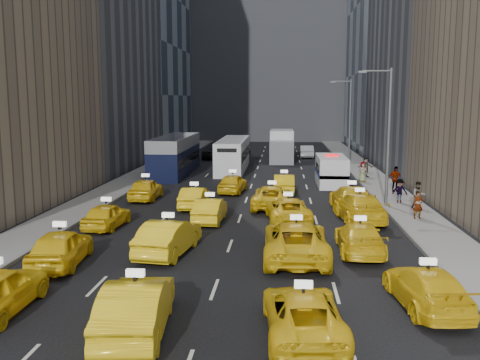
# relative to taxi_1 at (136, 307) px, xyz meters

# --- Properties ---
(ground) EXTENTS (160.00, 160.00, 0.00)m
(ground) POSITION_rel_taxi_1_xyz_m (1.87, 7.93, -0.84)
(ground) COLOR black
(ground) RESTS_ON ground
(sidewalk_west) EXTENTS (3.00, 90.00, 0.15)m
(sidewalk_west) POSITION_rel_taxi_1_xyz_m (-8.63, 32.93, -0.76)
(sidewalk_west) COLOR gray
(sidewalk_west) RESTS_ON ground
(sidewalk_east) EXTENTS (3.00, 90.00, 0.15)m
(sidewalk_east) POSITION_rel_taxi_1_xyz_m (12.37, 32.93, -0.76)
(sidewalk_east) COLOR gray
(sidewalk_east) RESTS_ON ground
(curb_west) EXTENTS (0.15, 90.00, 0.18)m
(curb_west) POSITION_rel_taxi_1_xyz_m (-7.18, 32.93, -0.75)
(curb_west) COLOR slate
(curb_west) RESTS_ON ground
(curb_east) EXTENTS (0.15, 90.00, 0.18)m
(curb_east) POSITION_rel_taxi_1_xyz_m (10.92, 32.93, -0.75)
(curb_east) COLOR slate
(curb_east) RESTS_ON ground
(building_backdrop) EXTENTS (30.00, 12.00, 40.00)m
(building_backdrop) POSITION_rel_taxi_1_xyz_m (1.87, 79.93, 19.16)
(building_backdrop) COLOR slate
(building_backdrop) RESTS_ON ground
(streetlight_near) EXTENTS (2.15, 0.22, 9.00)m
(streetlight_near) POSITION_rel_taxi_1_xyz_m (11.06, 19.93, 4.08)
(streetlight_near) COLOR #595B60
(streetlight_near) RESTS_ON ground
(streetlight_far) EXTENTS (2.15, 0.22, 9.00)m
(streetlight_far) POSITION_rel_taxi_1_xyz_m (11.06, 39.93, 4.08)
(streetlight_far) COLOR #595B60
(streetlight_far) RESTS_ON ground
(taxi_1) EXTENTS (2.24, 5.23, 1.67)m
(taxi_1) POSITION_rel_taxi_1_xyz_m (0.00, 0.00, 0.00)
(taxi_1) COLOR yellow
(taxi_1) RESTS_ON ground
(taxi_2) EXTENTS (2.63, 5.03, 1.35)m
(taxi_2) POSITION_rel_taxi_1_xyz_m (5.02, 0.29, -0.16)
(taxi_2) COLOR yellow
(taxi_2) RESTS_ON ground
(taxi_3) EXTENTS (2.44, 4.99, 1.40)m
(taxi_3) POSITION_rel_taxi_1_xyz_m (9.30, 2.77, -0.14)
(taxi_3) COLOR yellow
(taxi_3) RESTS_ON ground
(taxi_4) EXTENTS (2.28, 4.79, 1.58)m
(taxi_4) POSITION_rel_taxi_1_xyz_m (-5.02, 6.33, -0.05)
(taxi_4) COLOR yellow
(taxi_4) RESTS_ON ground
(taxi_5) EXTENTS (2.37, 5.09, 1.62)m
(taxi_5) POSITION_rel_taxi_1_xyz_m (-0.78, 8.32, -0.03)
(taxi_5) COLOR yellow
(taxi_5) RESTS_ON ground
(taxi_6) EXTENTS (2.83, 6.05, 1.67)m
(taxi_6) POSITION_rel_taxi_1_xyz_m (5.00, 8.04, -0.00)
(taxi_6) COLOR yellow
(taxi_6) RESTS_ON ground
(taxi_7) EXTENTS (2.05, 4.91, 1.42)m
(taxi_7) POSITION_rel_taxi_1_xyz_m (7.96, 9.22, -0.13)
(taxi_7) COLOR yellow
(taxi_7) RESTS_ON ground
(taxi_8) EXTENTS (1.92, 4.19, 1.39)m
(taxi_8) POSITION_rel_taxi_1_xyz_m (-5.24, 13.05, -0.14)
(taxi_8) COLOR yellow
(taxi_8) RESTS_ON ground
(taxi_9) EXTENTS (1.60, 4.32, 1.41)m
(taxi_9) POSITION_rel_taxi_1_xyz_m (0.24, 14.88, -0.13)
(taxi_9) COLOR yellow
(taxi_9) RESTS_ON ground
(taxi_10) EXTENTS (2.85, 5.29, 1.41)m
(taxi_10) POSITION_rel_taxi_1_xyz_m (4.73, 15.35, -0.13)
(taxi_10) COLOR yellow
(taxi_10) RESTS_ON ground
(taxi_11) EXTENTS (2.83, 5.81, 1.63)m
(taxi_11) POSITION_rel_taxi_1_xyz_m (8.87, 15.85, -0.02)
(taxi_11) COLOR yellow
(taxi_11) RESTS_ON ground
(taxi_12) EXTENTS (1.81, 4.47, 1.52)m
(taxi_12) POSITION_rel_taxi_1_xyz_m (-5.22, 21.47, -0.08)
(taxi_12) COLOR yellow
(taxi_12) RESTS_ON ground
(taxi_13) EXTENTS (1.52, 4.24, 1.39)m
(taxi_13) POSITION_rel_taxi_1_xyz_m (-1.31, 18.80, -0.14)
(taxi_13) COLOR yellow
(taxi_13) RESTS_ON ground
(taxi_14) EXTENTS (2.65, 5.34, 1.46)m
(taxi_14) POSITION_rel_taxi_1_xyz_m (3.73, 19.30, -0.11)
(taxi_14) COLOR yellow
(taxi_14) RESTS_ON ground
(taxi_15) EXTENTS (2.43, 5.78, 1.66)m
(taxi_15) POSITION_rel_taxi_1_xyz_m (8.73, 18.36, -0.01)
(taxi_15) COLOR yellow
(taxi_15) RESTS_ON ground
(taxi_16) EXTENTS (2.19, 4.42, 1.45)m
(taxi_16) POSITION_rel_taxi_1_xyz_m (0.65, 24.73, -0.11)
(taxi_16) COLOR yellow
(taxi_16) RESTS_ON ground
(taxi_17) EXTENTS (1.52, 4.32, 1.42)m
(taxi_17) POSITION_rel_taxi_1_xyz_m (4.54, 24.99, -0.13)
(taxi_17) COLOR yellow
(taxi_17) RESTS_ON ground
(nypd_van) EXTENTS (2.34, 5.97, 2.56)m
(nypd_van) POSITION_rel_taxi_1_xyz_m (8.43, 29.13, 0.32)
(nypd_van) COLOR silver
(nypd_van) RESTS_ON ground
(double_decker) EXTENTS (3.78, 12.33, 3.53)m
(double_decker) POSITION_rel_taxi_1_xyz_m (-5.69, 34.49, 0.91)
(double_decker) COLOR black
(double_decker) RESTS_ON ground
(city_bus) EXTENTS (3.84, 12.26, 3.11)m
(city_bus) POSITION_rel_taxi_1_xyz_m (-0.50, 37.68, 0.71)
(city_bus) COLOR silver
(city_bus) RESTS_ON ground
(box_truck) EXTENTS (2.78, 7.73, 3.51)m
(box_truck) POSITION_rel_taxi_1_xyz_m (4.33, 45.97, 0.89)
(box_truck) COLOR white
(box_truck) RESTS_ON ground
(misc_car_0) EXTENTS (2.13, 5.00, 1.60)m
(misc_car_0) POSITION_rel_taxi_1_xyz_m (9.15, 34.26, -0.04)
(misc_car_0) COLOR #97999E
(misc_car_0) RESTS_ON ground
(misc_car_1) EXTENTS (2.79, 5.85, 1.61)m
(misc_car_1) POSITION_rel_taxi_1_xyz_m (-3.63, 48.23, -0.03)
(misc_car_1) COLOR black
(misc_car_1) RESTS_ON ground
(misc_car_2) EXTENTS (2.51, 5.46, 1.55)m
(misc_car_2) POSITION_rel_taxi_1_xyz_m (4.54, 53.12, -0.06)
(misc_car_2) COLOR slate
(misc_car_2) RESTS_ON ground
(misc_car_3) EXTENTS (1.97, 4.26, 1.41)m
(misc_car_3) POSITION_rel_taxi_1_xyz_m (-0.55, 50.88, -0.13)
(misc_car_3) COLOR black
(misc_car_3) RESTS_ON ground
(misc_car_4) EXTENTS (1.62, 4.53, 1.49)m
(misc_car_4) POSITION_rel_taxi_1_xyz_m (7.34, 50.16, -0.09)
(misc_car_4) COLOR #A6A8AD
(misc_car_4) RESTS_ON ground
(pedestrian_0) EXTENTS (0.64, 0.46, 1.64)m
(pedestrian_0) POSITION_rel_taxi_1_xyz_m (12.25, 16.04, 0.13)
(pedestrian_0) COLOR gray
(pedestrian_0) RESTS_ON sidewalk_east
(pedestrian_1) EXTENTS (0.85, 0.47, 1.73)m
(pedestrian_1) POSITION_rel_taxi_1_xyz_m (13.00, 19.00, 0.18)
(pedestrian_1) COLOR gray
(pedestrian_1) RESTS_ON sidewalk_east
(pedestrian_2) EXTENTS (1.07, 0.51, 1.61)m
(pedestrian_2) POSITION_rel_taxi_1_xyz_m (12.25, 20.89, 0.12)
(pedestrian_2) COLOR gray
(pedestrian_2) RESTS_ON sidewalk_east
(pedestrian_3) EXTENTS (1.22, 0.79, 1.93)m
(pedestrian_3) POSITION_rel_taxi_1_xyz_m (12.84, 25.28, 0.28)
(pedestrian_3) COLOR gray
(pedestrian_3) RESTS_ON sidewalk_east
(pedestrian_4) EXTENTS (0.90, 0.59, 1.72)m
(pedestrian_4) POSITION_rel_taxi_1_xyz_m (11.12, 29.94, 0.17)
(pedestrian_4) COLOR gray
(pedestrian_4) RESTS_ON sidewalk_east
(pedestrian_5) EXTENTS (1.66, 0.87, 1.72)m
(pedestrian_5) POSITION_rel_taxi_1_xyz_m (11.81, 32.88, 0.17)
(pedestrian_5) COLOR gray
(pedestrian_5) RESTS_ON sidewalk_east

